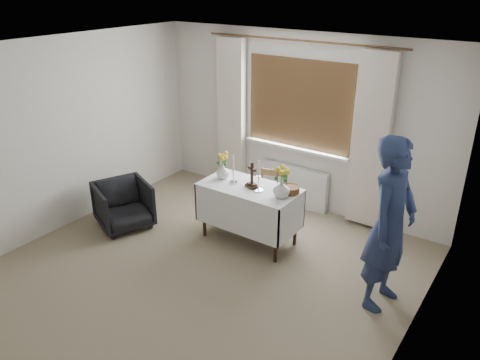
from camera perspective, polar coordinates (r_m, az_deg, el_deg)
name	(u,v)px	position (r m, az deg, el deg)	size (l,w,h in m)	color
ground	(187,284)	(5.38, -6.50, -12.44)	(5.00, 5.00, 0.00)	#88745E
altar_table	(249,214)	(5.94, 1.12, -4.16)	(1.24, 0.64, 0.76)	white
wooden_chair	(271,200)	(6.28, 3.76, -2.48)	(0.36, 0.36, 0.79)	brown
armchair	(124,205)	(6.50, -14.01, -2.98)	(0.68, 0.70, 0.63)	black
person	(390,225)	(4.84, 17.83, -5.23)	(0.67, 0.44, 1.83)	navy
radiator	(293,186)	(6.96, 6.47, -0.68)	(1.10, 0.10, 0.60)	silver
wooden_cross	(252,175)	(5.70, 1.47, 0.62)	(0.15, 0.11, 0.33)	black
candlestick_left	(233,169)	(5.81, -0.80, 1.32)	(0.11, 0.11, 0.37)	silver
candlestick_right	(259,176)	(5.59, 2.28, 0.53)	(0.11, 0.11, 0.40)	silver
flower_vase_left	(223,171)	(5.99, -2.09, 1.05)	(0.18, 0.18, 0.18)	silver
flower_vase_right	(281,189)	(5.48, 5.07, -1.09)	(0.20, 0.20, 0.21)	silver
wicker_basket	(291,190)	(5.63, 6.18, -1.16)	(0.22, 0.22, 0.08)	brown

